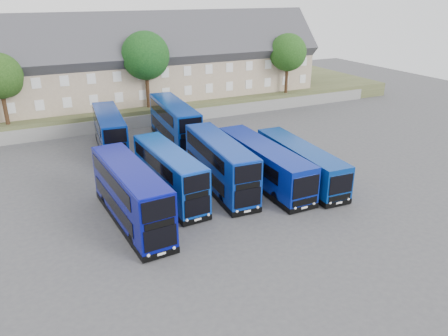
% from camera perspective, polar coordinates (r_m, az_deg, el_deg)
% --- Properties ---
extents(ground, '(120.00, 120.00, 0.00)m').
position_cam_1_polar(ground, '(33.37, -0.11, -5.61)').
color(ground, '#414146').
rests_on(ground, ground).
extents(retaining_wall, '(70.00, 0.40, 1.50)m').
position_cam_1_polar(retaining_wall, '(54.23, -11.28, 5.94)').
color(retaining_wall, slate).
rests_on(retaining_wall, ground).
extents(earth_bank, '(80.00, 20.00, 2.00)m').
position_cam_1_polar(earth_bank, '(63.60, -13.71, 8.37)').
color(earth_bank, '#444C2B').
rests_on(earth_bank, ground).
extents(terrace_row, '(54.00, 10.40, 11.20)m').
position_cam_1_polar(terrace_row, '(58.69, -13.31, 12.87)').
color(terrace_row, tan).
rests_on(terrace_row, earth_bank).
extents(dd_front_left, '(3.20, 10.97, 4.30)m').
position_cam_1_polar(dd_front_left, '(31.53, -12.03, -3.60)').
color(dd_front_left, '#060B78').
rests_on(dd_front_left, ground).
extents(dd_front_mid, '(2.92, 10.22, 4.01)m').
position_cam_1_polar(dd_front_mid, '(34.87, -7.14, -0.94)').
color(dd_front_mid, '#08359F').
rests_on(dd_front_mid, ground).
extents(dd_front_right, '(3.04, 10.82, 4.25)m').
position_cam_1_polar(dd_front_right, '(36.20, -0.51, 0.34)').
color(dd_front_right, navy).
rests_on(dd_front_right, ground).
extents(dd_rear_left, '(3.40, 10.54, 4.12)m').
position_cam_1_polar(dd_rear_left, '(46.09, -14.66, 4.39)').
color(dd_rear_left, navy).
rests_on(dd_rear_left, ground).
extents(dd_rear_right, '(3.25, 11.37, 4.46)m').
position_cam_1_polar(dd_rear_right, '(47.47, -6.47, 5.72)').
color(dd_rear_right, '#073092').
rests_on(dd_rear_right, ground).
extents(coach_east_a, '(2.63, 12.48, 3.41)m').
position_cam_1_polar(coach_east_a, '(37.68, 5.11, 0.48)').
color(coach_east_a, navy).
rests_on(coach_east_a, ground).
extents(coach_east_b, '(2.98, 11.66, 3.16)m').
position_cam_1_polar(coach_east_b, '(38.61, 9.86, 0.57)').
color(coach_east_b, navy).
rests_on(coach_east_b, ground).
extents(tree_west, '(4.80, 4.80, 7.65)m').
position_cam_1_polar(tree_west, '(52.37, -27.14, 10.48)').
color(tree_west, '#382314').
rests_on(tree_west, earth_bank).
extents(tree_mid, '(5.76, 5.76, 9.18)m').
position_cam_1_polar(tree_mid, '(54.78, -10.10, 14.04)').
color(tree_mid, '#382314').
rests_on(tree_mid, earth_bank).
extents(tree_east, '(5.12, 5.12, 8.16)m').
position_cam_1_polar(tree_east, '(62.92, 8.40, 14.55)').
color(tree_east, '#382314').
rests_on(tree_east, earth_bank).
extents(tree_far, '(5.44, 5.44, 8.67)m').
position_cam_1_polar(tree_far, '(71.98, 9.33, 15.72)').
color(tree_far, '#382314').
rests_on(tree_far, earth_bank).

